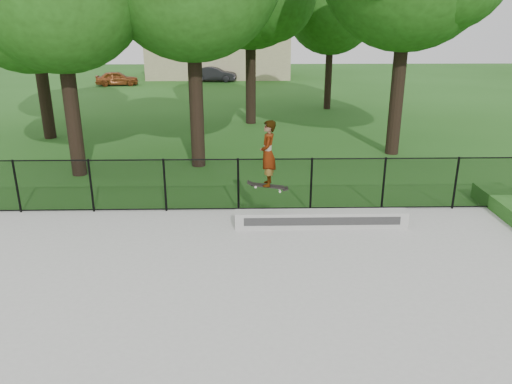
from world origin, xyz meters
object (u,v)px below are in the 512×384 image
(car_c, at_px, (235,73))
(car_a, at_px, (117,78))
(car_b, at_px, (215,74))
(skater_airborne, at_px, (268,155))
(grind_ledge, at_px, (321,219))

(car_c, bearing_deg, car_a, 91.19)
(car_a, height_order, car_b, car_b)
(car_b, bearing_deg, skater_airborne, -167.29)
(grind_ledge, relative_size, car_a, 1.38)
(grind_ledge, bearing_deg, skater_airborne, -177.56)
(skater_airborne, bearing_deg, grind_ledge, 2.44)
(car_c, height_order, skater_airborne, skater_airborne)
(car_b, xyz_separation_m, skater_airborne, (3.00, -30.10, 1.41))
(grind_ledge, relative_size, car_c, 1.31)
(grind_ledge, xyz_separation_m, car_c, (-2.76, 31.21, 0.26))
(skater_airborne, bearing_deg, car_c, 92.54)
(grind_ledge, bearing_deg, car_b, 98.30)
(grind_ledge, bearing_deg, car_c, 95.06)
(car_b, bearing_deg, car_c, -47.23)
(car_a, bearing_deg, skater_airborne, -168.40)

